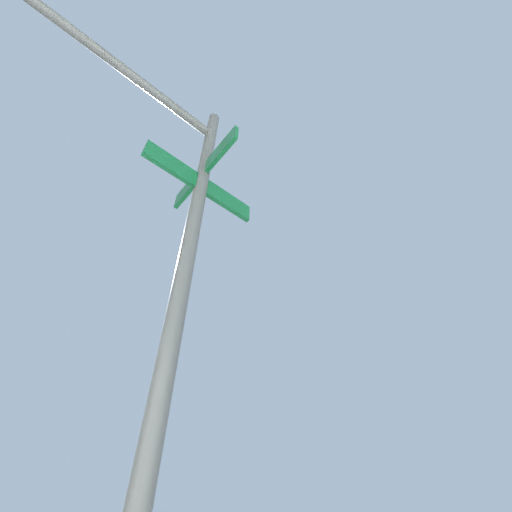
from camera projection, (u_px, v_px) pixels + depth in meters
The scene contains 1 object.
traffic_signal_near at pixel (55, 105), 2.18m from camera, with size 2.45×2.19×5.02m.
Camera 1 is at (-7.58, -5.06, 1.32)m, focal length 22.36 mm.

